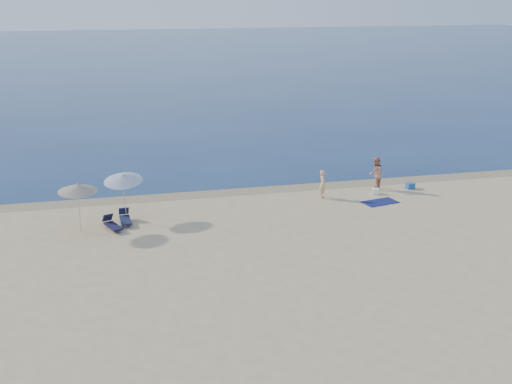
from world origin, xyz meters
TOP-DOWN VIEW (x-y plane):
  - ground at (0.00, 0.00)m, footprint 160.00×160.00m
  - sea at (0.00, 100.00)m, footprint 240.00×160.00m
  - wet_sand_strip at (0.00, 19.40)m, footprint 240.00×1.60m
  - person_left at (2.43, 17.14)m, footprint 0.52×0.67m
  - person_right at (5.98, 17.98)m, footprint 1.12×1.19m
  - beach_towel at (5.29, 15.63)m, footprint 2.10×1.44m
  - white_bag at (5.66, 17.14)m, footprint 0.46×0.43m
  - blue_cooler at (8.07, 17.64)m, footprint 0.54×0.43m
  - umbrella_near at (-8.57, 16.20)m, footprint 2.49×2.51m
  - umbrella_far at (-10.74, 14.85)m, footprint 2.24×2.26m
  - lounger_left at (-9.26, 14.78)m, footprint 1.00×1.57m
  - lounger_right at (-8.60, 15.51)m, footprint 0.59×1.56m

SIDE VIEW (x-z plane):
  - ground at x=0.00m, z-range 0.00..0.00m
  - wet_sand_strip at x=0.00m, z-range 0.00..0.00m
  - sea at x=0.00m, z-range 0.00..0.01m
  - beach_towel at x=5.29m, z-range 0.00..0.03m
  - white_bag at x=5.66m, z-range 0.00..0.32m
  - blue_cooler at x=8.07m, z-range 0.00..0.34m
  - lounger_left at x=-9.26m, z-range -0.09..0.57m
  - lounger_right at x=-8.60m, z-range -0.09..0.59m
  - person_left at x=2.43m, z-range 0.00..1.63m
  - person_right at x=5.98m, z-range 0.00..1.95m
  - umbrella_near at x=-8.57m, z-range 0.90..3.48m
  - umbrella_far at x=-10.74m, z-range 0.96..3.47m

